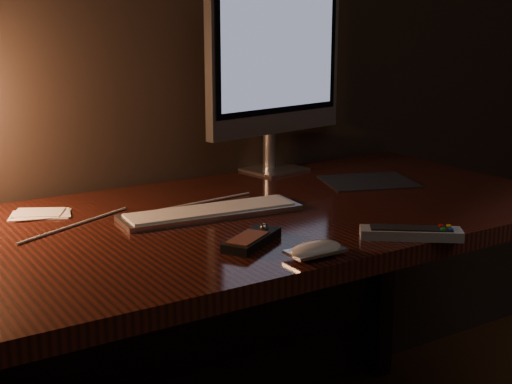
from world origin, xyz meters
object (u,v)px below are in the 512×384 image
mouse (316,252)px  tv_remote (411,233)px  desk (221,260)px  keyboard (211,212)px  monitor (276,66)px  media_remote (252,239)px

mouse → tv_remote: 0.23m
desk → keyboard: 0.15m
desk → monitor: monitor is taller
keyboard → tv_remote: bearing=-49.4°
monitor → keyboard: bearing=-151.1°
keyboard → mouse: (0.02, -0.35, 0.00)m
tv_remote → mouse: bearing=-145.9°
mouse → media_remote: 0.14m
monitor → media_remote: 0.73m
mouse → tv_remote: (0.23, -0.01, 0.00)m
keyboard → tv_remote: size_ratio=2.15×
desk → monitor: size_ratio=3.21×
keyboard → mouse: mouse is taller
desk → mouse: 0.42m
keyboard → tv_remote: 0.44m
media_remote → mouse: bearing=-95.6°
monitor → tv_remote: 0.73m
monitor → mouse: size_ratio=4.58×
desk → media_remote: (-0.08, -0.27, 0.14)m
mouse → tv_remote: size_ratio=0.58×
media_remote → tv_remote: 0.32m
desk → keyboard: bearing=-137.9°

